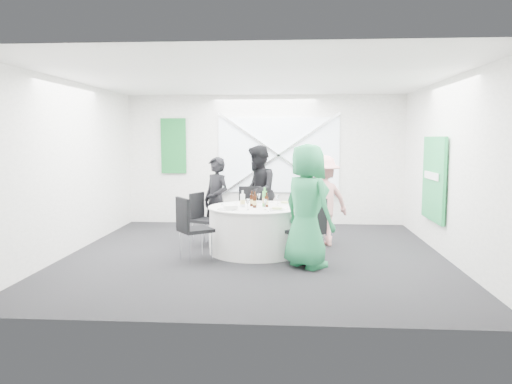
# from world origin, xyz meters

# --- Properties ---
(floor) EXTENTS (6.00, 6.00, 0.00)m
(floor) POSITION_xyz_m (0.00, 0.00, 0.00)
(floor) COLOR black
(floor) RESTS_ON ground
(ceiling) EXTENTS (6.00, 6.00, 0.00)m
(ceiling) POSITION_xyz_m (0.00, 0.00, 2.80)
(ceiling) COLOR white
(ceiling) RESTS_ON wall_back
(wall_back) EXTENTS (6.00, 0.00, 6.00)m
(wall_back) POSITION_xyz_m (0.00, 3.00, 1.40)
(wall_back) COLOR silver
(wall_back) RESTS_ON floor
(wall_front) EXTENTS (6.00, 0.00, 6.00)m
(wall_front) POSITION_xyz_m (0.00, -3.00, 1.40)
(wall_front) COLOR silver
(wall_front) RESTS_ON floor
(wall_left) EXTENTS (0.00, 6.00, 6.00)m
(wall_left) POSITION_xyz_m (-3.00, 0.00, 1.40)
(wall_left) COLOR silver
(wall_left) RESTS_ON floor
(wall_right) EXTENTS (0.00, 6.00, 6.00)m
(wall_right) POSITION_xyz_m (3.00, 0.00, 1.40)
(wall_right) COLOR silver
(wall_right) RESTS_ON floor
(window_panel) EXTENTS (2.60, 0.03, 1.60)m
(window_panel) POSITION_xyz_m (0.30, 2.96, 1.50)
(window_panel) COLOR white
(window_panel) RESTS_ON wall_back
(window_brace_a) EXTENTS (2.63, 0.05, 1.84)m
(window_brace_a) POSITION_xyz_m (0.30, 2.92, 1.50)
(window_brace_a) COLOR silver
(window_brace_a) RESTS_ON window_panel
(window_brace_b) EXTENTS (2.63, 0.05, 1.84)m
(window_brace_b) POSITION_xyz_m (0.30, 2.92, 1.50)
(window_brace_b) COLOR silver
(window_brace_b) RESTS_ON window_panel
(green_banner) EXTENTS (0.55, 0.04, 1.20)m
(green_banner) POSITION_xyz_m (-2.00, 2.95, 1.70)
(green_banner) COLOR #125C25
(green_banner) RESTS_ON wall_back
(green_sign) EXTENTS (0.05, 1.20, 1.40)m
(green_sign) POSITION_xyz_m (2.94, 0.60, 1.20)
(green_sign) COLOR #1A8F43
(green_sign) RESTS_ON wall_right
(banquet_table) EXTENTS (1.56, 1.56, 0.76)m
(banquet_table) POSITION_xyz_m (0.00, 0.20, 0.38)
(banquet_table) COLOR silver
(banquet_table) RESTS_ON floor
(chair_back) EXTENTS (0.51, 0.52, 0.98)m
(chair_back) POSITION_xyz_m (-0.16, 1.21, 0.58)
(chair_back) COLOR black
(chair_back) RESTS_ON floor
(chair_back_left) EXTENTS (0.56, 0.56, 0.92)m
(chair_back_left) POSITION_xyz_m (-0.97, 0.66, 0.54)
(chair_back_left) COLOR black
(chair_back_left) RESTS_ON floor
(chair_back_right) EXTENTS (0.55, 0.54, 0.86)m
(chair_back_right) POSITION_xyz_m (1.01, 0.92, 0.50)
(chair_back_right) COLOR black
(chair_back_right) RESTS_ON floor
(chair_front_right) EXTENTS (0.63, 0.63, 0.98)m
(chair_front_right) POSITION_xyz_m (0.86, -0.53, 0.58)
(chair_front_right) COLOR black
(chair_front_right) RESTS_ON floor
(chair_front_left) EXTENTS (0.63, 0.62, 0.99)m
(chair_front_left) POSITION_xyz_m (-0.95, -0.48, 0.58)
(chair_front_left) COLOR black
(chair_front_left) RESTS_ON floor
(person_man_back_left) EXTENTS (0.67, 0.65, 1.54)m
(person_man_back_left) POSITION_xyz_m (-0.75, 0.86, 0.77)
(person_man_back_left) COLOR black
(person_man_back_left) RESTS_ON floor
(person_man_back) EXTENTS (0.50, 0.87, 1.74)m
(person_man_back) POSITION_xyz_m (-0.05, 1.39, 0.87)
(person_man_back) COLOR black
(person_man_back) RESTS_ON floor
(person_woman_pink) EXTENTS (1.12, 0.90, 1.58)m
(person_woman_pink) POSITION_xyz_m (1.12, 0.79, 0.79)
(person_woman_pink) COLOR pink
(person_woman_pink) RESTS_ON floor
(person_woman_green) EXTENTS (1.02, 1.03, 1.80)m
(person_woman_green) POSITION_xyz_m (0.80, -0.68, 0.90)
(person_woman_green) COLOR #227E4A
(person_woman_green) RESTS_ON floor
(plate_back) EXTENTS (0.30, 0.30, 0.01)m
(plate_back) POSITION_xyz_m (0.02, 0.71, 0.77)
(plate_back) COLOR white
(plate_back) RESTS_ON banquet_table
(plate_back_left) EXTENTS (0.29, 0.29, 0.01)m
(plate_back_left) POSITION_xyz_m (-0.46, 0.42, 0.77)
(plate_back_left) COLOR white
(plate_back_left) RESTS_ON banquet_table
(plate_back_right) EXTENTS (0.26, 0.26, 0.04)m
(plate_back_right) POSITION_xyz_m (0.48, 0.58, 0.78)
(plate_back_right) COLOR white
(plate_back_right) RESTS_ON banquet_table
(plate_front_right) EXTENTS (0.24, 0.24, 0.04)m
(plate_front_right) POSITION_xyz_m (0.35, -0.15, 0.78)
(plate_front_right) COLOR white
(plate_front_right) RESTS_ON banquet_table
(plate_front_left) EXTENTS (0.26, 0.26, 0.01)m
(plate_front_left) POSITION_xyz_m (-0.45, -0.19, 0.77)
(plate_front_left) COLOR white
(plate_front_left) RESTS_ON banquet_table
(napkin) EXTENTS (0.23, 0.20, 0.05)m
(napkin) POSITION_xyz_m (-0.37, -0.21, 0.80)
(napkin) COLOR silver
(napkin) RESTS_ON plate_front_left
(beer_bottle_a) EXTENTS (0.06, 0.06, 0.26)m
(beer_bottle_a) POSITION_xyz_m (-0.07, 0.24, 0.86)
(beer_bottle_a) COLOR #3B170A
(beer_bottle_a) RESTS_ON banquet_table
(beer_bottle_b) EXTENTS (0.06, 0.06, 0.24)m
(beer_bottle_b) POSITION_xyz_m (-0.02, 0.30, 0.85)
(beer_bottle_b) COLOR #3B170A
(beer_bottle_b) RESTS_ON banquet_table
(beer_bottle_c) EXTENTS (0.06, 0.06, 0.24)m
(beer_bottle_c) POSITION_xyz_m (0.17, 0.17, 0.85)
(beer_bottle_c) COLOR #3B170A
(beer_bottle_c) RESTS_ON banquet_table
(beer_bottle_d) EXTENTS (0.06, 0.06, 0.26)m
(beer_bottle_d) POSITION_xyz_m (-0.01, 0.07, 0.86)
(beer_bottle_d) COLOR #3B170A
(beer_bottle_d) RESTS_ON banquet_table
(green_water_bottle) EXTENTS (0.08, 0.08, 0.31)m
(green_water_bottle) POSITION_xyz_m (0.14, 0.22, 0.88)
(green_water_bottle) COLOR green
(green_water_bottle) RESTS_ON banquet_table
(clear_water_bottle) EXTENTS (0.08, 0.08, 0.27)m
(clear_water_bottle) POSITION_xyz_m (-0.21, 0.14, 0.86)
(clear_water_bottle) COLOR silver
(clear_water_bottle) RESTS_ON banquet_table
(wine_glass_a) EXTENTS (0.07, 0.07, 0.17)m
(wine_glass_a) POSITION_xyz_m (0.02, 0.60, 0.88)
(wine_glass_a) COLOR white
(wine_glass_a) RESTS_ON banquet_table
(wine_glass_b) EXTENTS (0.07, 0.07, 0.17)m
(wine_glass_b) POSITION_xyz_m (-0.10, -0.19, 0.88)
(wine_glass_b) COLOR white
(wine_glass_b) RESTS_ON banquet_table
(wine_glass_c) EXTENTS (0.07, 0.07, 0.17)m
(wine_glass_c) POSITION_xyz_m (0.17, -0.17, 0.88)
(wine_glass_c) COLOR white
(wine_glass_c) RESTS_ON banquet_table
(wine_glass_d) EXTENTS (0.07, 0.07, 0.17)m
(wine_glass_d) POSITION_xyz_m (0.13, 0.60, 0.88)
(wine_glass_d) COLOR white
(wine_glass_d) RESTS_ON banquet_table
(wine_glass_e) EXTENTS (0.07, 0.07, 0.17)m
(wine_glass_e) POSITION_xyz_m (0.34, 0.42, 0.88)
(wine_glass_e) COLOR white
(wine_glass_e) RESTS_ON banquet_table
(fork_a) EXTENTS (0.08, 0.14, 0.01)m
(fork_a) POSITION_xyz_m (0.57, 0.30, 0.76)
(fork_a) COLOR silver
(fork_a) RESTS_ON banquet_table
(knife_a) EXTENTS (0.08, 0.14, 0.01)m
(knife_a) POSITION_xyz_m (0.41, 0.60, 0.76)
(knife_a) COLOR silver
(knife_a) RESTS_ON banquet_table
(fork_b) EXTENTS (0.12, 0.12, 0.01)m
(fork_b) POSITION_xyz_m (0.27, -0.31, 0.76)
(fork_b) COLOR silver
(fork_b) RESTS_ON banquet_table
(knife_b) EXTENTS (0.11, 0.12, 0.01)m
(knife_b) POSITION_xyz_m (0.52, -0.05, 0.76)
(knife_b) COLOR silver
(knife_b) RESTS_ON banquet_table
(fork_c) EXTENTS (0.15, 0.02, 0.01)m
(fork_c) POSITION_xyz_m (0.20, 0.74, 0.76)
(fork_c) COLOR silver
(fork_c) RESTS_ON banquet_table
(knife_c) EXTENTS (0.15, 0.02, 0.01)m
(knife_c) POSITION_xyz_m (-0.20, 0.74, 0.76)
(knife_c) COLOR silver
(knife_c) RESTS_ON banquet_table
(fork_d) EXTENTS (0.12, 0.12, 0.01)m
(fork_d) POSITION_xyz_m (-0.51, -0.06, 0.76)
(fork_d) COLOR silver
(fork_d) RESTS_ON banquet_table
(knife_d) EXTENTS (0.10, 0.13, 0.01)m
(knife_d) POSITION_xyz_m (-0.35, -0.26, 0.76)
(knife_d) COLOR silver
(knife_d) RESTS_ON banquet_table
(fork_e) EXTENTS (0.09, 0.14, 0.01)m
(fork_e) POSITION_xyz_m (-0.39, 0.63, 0.76)
(fork_e) COLOR silver
(fork_e) RESTS_ON banquet_table
(knife_e) EXTENTS (0.09, 0.13, 0.01)m
(knife_e) POSITION_xyz_m (-0.56, 0.35, 0.76)
(knife_e) COLOR silver
(knife_e) RESTS_ON banquet_table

